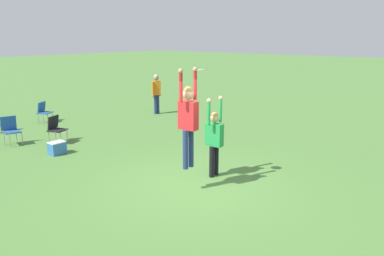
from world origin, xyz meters
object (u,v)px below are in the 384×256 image
at_px(person_defending, 214,136).
at_px(cooler_box, 57,148).
at_px(frisbee, 202,70).
at_px(camping_chair_4, 11,128).
at_px(person_jumping, 188,116).
at_px(person_spectator_near, 156,90).
at_px(camping_chair_3, 43,110).
at_px(camping_chair_2, 56,127).

distance_m(person_defending, cooler_box, 4.97).
bearing_deg(frisbee, camping_chair_4, 101.13).
xyz_separation_m(person_jumping, person_defending, (1.08, 0.07, -0.68)).
relative_size(person_jumping, person_defending, 1.12).
bearing_deg(cooler_box, person_defending, -72.05).
relative_size(person_jumping, frisbee, 8.71).
height_order(frisbee, person_spectator_near, frisbee).
height_order(person_defending, cooler_box, person_defending).
bearing_deg(person_jumping, camping_chair_3, -13.47).
relative_size(camping_chair_2, person_spectator_near, 0.50).
bearing_deg(camping_chair_4, camping_chair_3, -120.97).
xyz_separation_m(person_jumping, camping_chair_4, (-0.79, 6.80, -1.19)).
xyz_separation_m(person_spectator_near, cooler_box, (-6.13, -1.91, -0.88)).
xyz_separation_m(person_jumping, camping_chair_3, (1.54, 8.94, -1.24)).
relative_size(camping_chair_3, cooler_box, 1.83).
height_order(person_defending, frisbee, frisbee).
height_order(frisbee, camping_chair_2, frisbee).
xyz_separation_m(person_defending, cooler_box, (-1.51, 4.66, -0.86)).
xyz_separation_m(person_jumping, person_spectator_near, (5.70, 6.64, -0.67)).
relative_size(person_defending, cooler_box, 4.40).
xyz_separation_m(person_defending, person_spectator_near, (4.62, 6.57, 0.02)).
xyz_separation_m(camping_chair_4, person_spectator_near, (6.49, -0.16, 0.53)).
bearing_deg(frisbee, camping_chair_3, 83.54).
bearing_deg(cooler_box, camping_chair_4, 99.92).
bearing_deg(camping_chair_4, person_jumping, 113.20).
bearing_deg(frisbee, person_spectator_near, 51.94).
bearing_deg(person_spectator_near, camping_chair_3, -170.97).
relative_size(person_defending, camping_chair_3, 2.40).
height_order(camping_chair_2, camping_chair_3, camping_chair_2).
bearing_deg(camping_chair_4, person_spectator_near, -164.87).
distance_m(person_jumping, camping_chair_4, 6.95).
bearing_deg(camping_chair_2, person_jumping, 66.74).
height_order(person_jumping, frisbee, person_jumping).
bearing_deg(person_spectator_near, frisbee, -90.08).
distance_m(person_jumping, person_defending, 1.28).
relative_size(person_defending, frisbee, 7.79).
bearing_deg(camping_chair_3, person_spectator_near, 123.62).
xyz_separation_m(frisbee, cooler_box, (-0.97, 4.68, -2.50)).
xyz_separation_m(camping_chair_3, camping_chair_4, (-2.34, -2.14, 0.05)).
bearing_deg(person_jumping, cooler_box, 1.53).
bearing_deg(person_jumping, camping_chair_4, 2.97).
height_order(camping_chair_4, cooler_box, camping_chair_4).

